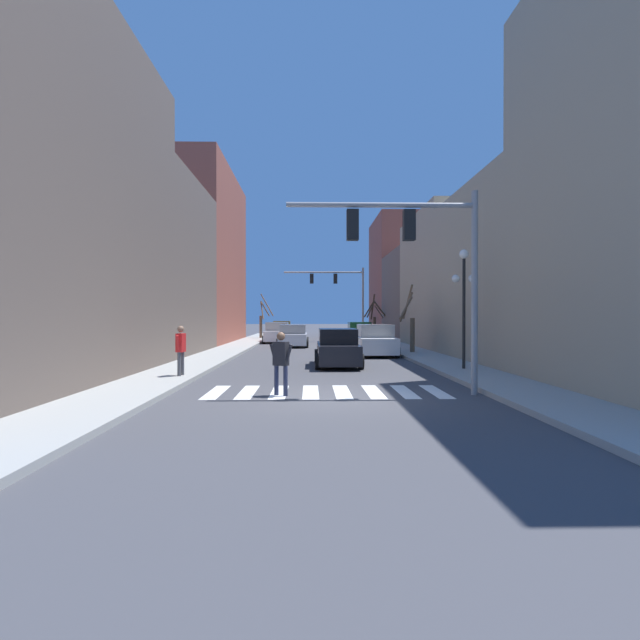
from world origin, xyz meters
name	(u,v)px	position (x,y,z in m)	size (l,w,h in m)	color
ground_plane	(328,398)	(0.00, 0.00, 0.00)	(240.00, 240.00, 0.00)	#424247
sidewalk_left	(121,396)	(-5.46, 0.00, 0.07)	(2.27, 90.00, 0.15)	#9E9E99
sidewalk_right	(531,394)	(5.46, 0.00, 0.07)	(2.27, 90.00, 0.15)	#9E9E99
building_row_left	(147,246)	(-9.59, 14.88, 6.09)	(6.00, 40.54, 13.57)	#66564C
building_row_right	(460,269)	(9.59, 20.08, 5.32)	(6.00, 52.44, 12.78)	tan
crosswalk_stripes	(326,392)	(0.00, 1.05, 0.00)	(6.75, 2.60, 0.01)	white
traffic_signal_near	(420,249)	(2.56, 0.46, 4.02)	(5.28, 0.28, 5.62)	gray
traffic_signal_far	(340,288)	(2.11, 29.40, 4.58)	(6.85, 0.28, 6.31)	gray
street_lamp_right_corner	(464,285)	(5.46, 5.87, 3.38)	(0.95, 0.36, 4.58)	black
car_parked_left_near	(375,341)	(3.11, 14.13, 0.80)	(2.19, 4.76, 1.71)	white
car_at_intersection	(293,336)	(-1.66, 21.92, 0.73)	(2.18, 4.11, 1.56)	silver
car_parked_left_mid	(338,348)	(0.73, 8.44, 0.76)	(1.97, 4.60, 1.62)	black
car_parked_right_mid	(277,333)	(-3.13, 27.37, 0.78)	(2.13, 4.71, 1.66)	white
car_driving_toward_lane	(359,334)	(3.22, 24.00, 0.80)	(1.96, 4.55, 1.72)	#236B38
car_parked_right_near	(282,330)	(-3.20, 35.76, 0.78)	(1.99, 4.56, 1.68)	#A38423
pedestrian_near_right_corner	(181,346)	(-4.87, 3.83, 1.15)	(0.27, 0.73, 1.69)	#4C4C51
pedestrian_on_left_sidewalk	(281,358)	(-1.26, 0.42, 1.03)	(0.69, 0.45, 1.74)	#282D47
street_tree_right_far	(375,318)	(5.66, 33.92, 2.01)	(2.28, 1.96, 4.10)	#473828
street_tree_right_mid	(410,324)	(5.19, 14.83, 1.73)	(1.05, 2.32, 3.81)	brown
street_tree_right_near	(262,320)	(-4.90, 33.00, 1.77)	(1.37, 1.19, 4.09)	brown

